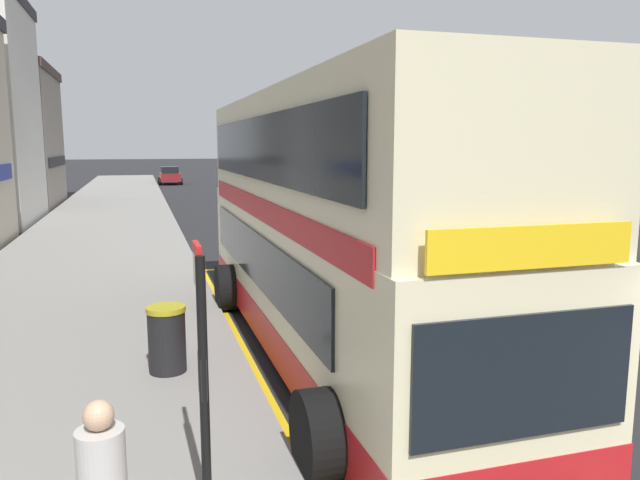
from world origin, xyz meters
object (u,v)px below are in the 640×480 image
(bus_stop_sign, at_px, (202,355))
(litter_bin, at_px, (167,339))
(double_decker_bus, at_px, (329,233))
(parked_car_maroon_across, at_px, (170,175))

(bus_stop_sign, bearing_deg, litter_bin, 92.92)
(double_decker_bus, relative_size, parked_car_maroon_across, 2.64)
(double_decker_bus, distance_m, parked_car_maroon_across, 47.56)
(litter_bin, bearing_deg, double_decker_bus, 13.19)
(double_decker_bus, height_order, bus_stop_sign, double_decker_bus)
(double_decker_bus, height_order, litter_bin, double_decker_bus)
(double_decker_bus, distance_m, litter_bin, 3.19)
(double_decker_bus, relative_size, bus_stop_sign, 4.41)
(bus_stop_sign, distance_m, parked_car_maroon_across, 51.92)
(bus_stop_sign, relative_size, parked_car_maroon_across, 0.60)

